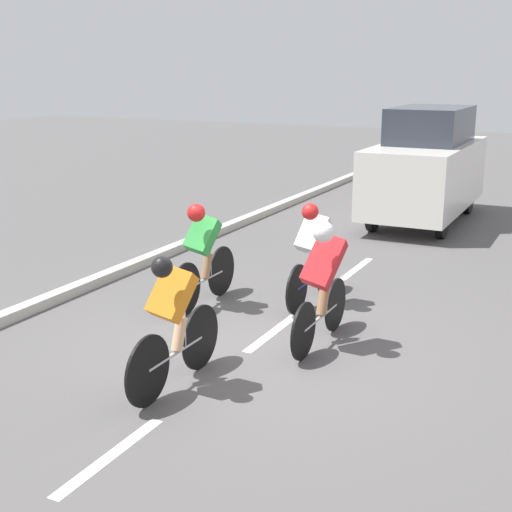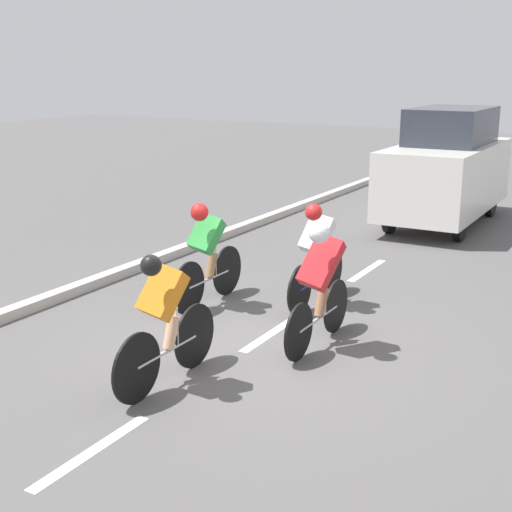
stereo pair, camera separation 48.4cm
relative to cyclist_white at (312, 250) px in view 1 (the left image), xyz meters
The scene contains 10 objects.
ground_plane 1.68m from the cyclist_white, 89.41° to the left, with size 60.00×60.00×0.00m, color #565454.
lane_stripe_near 4.49m from the cyclist_white, 89.80° to the left, with size 0.12×1.40×0.01m, color white.
lane_stripe_mid 1.44m from the cyclist_white, 89.27° to the left, with size 0.12×1.40×0.01m, color white.
lane_stripe_far 2.12m from the cyclist_white, 89.55° to the right, with size 0.12×1.40×0.01m, color white.
curb 3.51m from the cyclist_white, 20.78° to the left, with size 0.20×26.54×0.14m, color #B7B2A8.
cyclist_white is the anchor object (origin of this frame).
cyclist_red 1.54m from the cyclist_white, 116.36° to the left, with size 0.45×1.68×1.55m.
cyclist_green 1.48m from the cyclist_white, 30.40° to the left, with size 0.41×1.67×1.47m.
cyclist_orange 3.08m from the cyclist_white, 85.63° to the left, with size 0.41×1.69×1.46m.
support_car 6.10m from the cyclist_white, 90.62° to the right, with size 1.70×4.25×2.36m.
Camera 1 is at (-3.47, 7.16, 3.16)m, focal length 50.00 mm.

